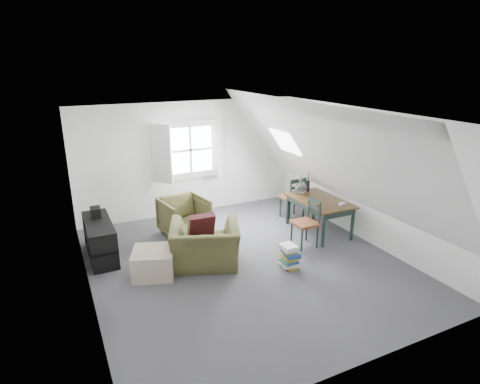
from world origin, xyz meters
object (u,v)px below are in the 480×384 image
ottoman (153,263)px  dining_chair_near (307,222)px  armchair_near (206,264)px  media_shelf (101,242)px  dining_table (319,204)px  magazine_stack (290,256)px  dining_chair_far (293,197)px  armchair_far (185,234)px

ottoman → dining_chair_near: 2.86m
armchair_near → media_shelf: media_shelf is taller
dining_table → magazine_stack: (-1.32, -1.00, -0.40)m
armchair_near → dining_chair_far: (2.48, 1.12, 0.50)m
ottoman → dining_chair_far: (3.36, 1.07, 0.28)m
armchair_near → dining_chair_far: bearing=-134.6°
dining_table → media_shelf: size_ratio=1.07×
armchair_far → dining_table: dining_table is taller
dining_table → magazine_stack: 1.71m
armchair_far → magazine_stack: (1.16, -2.04, 0.20)m
ottoman → magazine_stack: ottoman is taller
armchair_far → armchair_near: bearing=-102.6°
armchair_far → ottoman: ottoman is taller
dining_table → dining_chair_near: dining_chair_near is taller
ottoman → media_shelf: media_shelf is taller
armchair_near → dining_table: (2.56, 0.30, 0.60)m
ottoman → magazine_stack: (2.11, -0.75, -0.01)m
armchair_near → dining_chair_near: bearing=-162.3°
media_shelf → armchair_near: bearing=-34.8°
ottoman → magazine_stack: 2.24m
dining_chair_far → ottoman: bearing=36.3°
armchair_far → dining_chair_near: bearing=-46.9°
ottoman → armchair_near: bearing=-3.3°
ottoman → dining_table: (3.43, 0.25, 0.38)m
armchair_near → dining_chair_near: size_ratio=1.25×
armchair_near → dining_chair_near: 2.03m
media_shelf → dining_chair_far: bearing=0.1°
armchair_far → ottoman: 1.61m
armchair_near → dining_table: size_ratio=0.82×
dining_table → ottoman: bearing=-173.8°
armchair_far → ottoman: size_ratio=1.32×
dining_table → media_shelf: bearing=171.7°
armchair_near → ottoman: size_ratio=1.76×
dining_chair_near → magazine_stack: dining_chair_near is taller
dining_chair_near → media_shelf: (-3.53, 1.17, -0.17)m
ottoman → dining_chair_far: 3.54m
armchair_near → armchair_far: 1.34m
dining_chair_far → dining_chair_near: size_ratio=1.06×
armchair_far → dining_chair_far: (2.41, -0.22, 0.50)m
magazine_stack → armchair_near: bearing=150.4°
ottoman → dining_chair_far: dining_chair_far is taller
armchair_near → media_shelf: bearing=-12.8°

